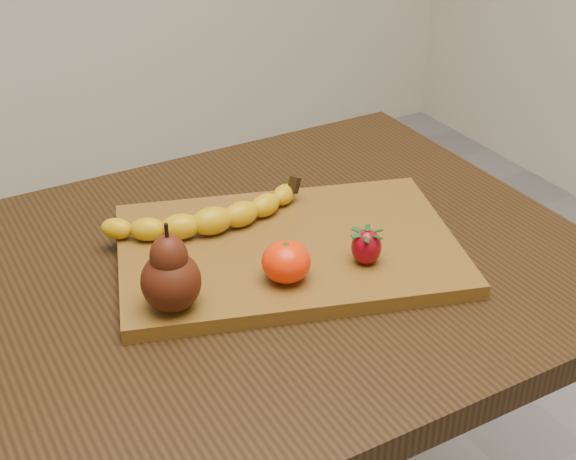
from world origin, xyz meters
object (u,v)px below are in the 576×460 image
table (226,332)px  cutting_board (288,249)px  mandarin (286,262)px  pear (170,267)px

table → cutting_board: bearing=-2.4°
table → cutting_board: (0.10, -0.00, 0.11)m
cutting_board → mandarin: (-0.04, -0.07, 0.04)m
cutting_board → pear: 0.21m
table → pear: bearing=-146.4°
table → mandarin: 0.17m
pear → mandarin: 0.15m
pear → table: bearing=33.6°
table → pear: size_ratio=8.96×
pear → mandarin: size_ratio=1.82×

